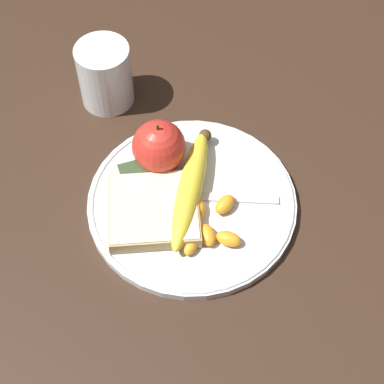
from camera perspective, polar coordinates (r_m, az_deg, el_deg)
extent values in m
plane|color=#332116|center=(0.85, 0.00, -1.21)|extent=(3.00, 3.00, 0.00)
cylinder|color=silver|center=(0.85, 0.00, -0.99)|extent=(0.28, 0.28, 0.01)
torus|color=silver|center=(0.84, 0.00, -0.76)|extent=(0.27, 0.27, 0.01)
cylinder|color=silver|center=(0.95, -7.74, 10.27)|extent=(0.08, 0.08, 0.10)
cylinder|color=orange|center=(0.95, -7.69, 9.95)|extent=(0.07, 0.07, 0.08)
sphere|color=red|center=(0.85, -2.97, 4.06)|extent=(0.07, 0.07, 0.07)
cylinder|color=brown|center=(0.82, -3.09, 5.79)|extent=(0.00, 0.00, 0.01)
ellipsoid|color=yellow|center=(0.84, 0.08, 0.36)|extent=(0.12, 0.18, 0.03)
sphere|color=#473319|center=(0.89, 1.18, 5.04)|extent=(0.02, 0.02, 0.02)
cube|color=tan|center=(0.82, -3.41, -1.64)|extent=(0.14, 0.13, 0.02)
cube|color=beige|center=(0.82, -3.41, -1.64)|extent=(0.13, 0.13, 0.02)
cube|color=silver|center=(0.85, 3.47, -0.55)|extent=(0.12, 0.06, 0.00)
cube|color=silver|center=(0.85, -2.63, -0.27)|extent=(0.06, 0.04, 0.00)
cube|color=silver|center=(0.86, -4.78, 1.40)|extent=(0.04, 0.04, 0.02)
cube|color=#334728|center=(0.85, -4.83, 1.83)|extent=(0.05, 0.04, 0.00)
ellipsoid|color=orange|center=(0.83, 0.75, -1.60)|extent=(0.03, 0.04, 0.02)
ellipsoid|color=orange|center=(0.81, 1.33, -3.86)|extent=(0.02, 0.03, 0.02)
ellipsoid|color=orange|center=(0.80, -0.14, -4.82)|extent=(0.03, 0.03, 0.02)
ellipsoid|color=orange|center=(0.80, 3.27, -4.17)|extent=(0.04, 0.04, 0.02)
ellipsoid|color=orange|center=(0.81, 0.38, -2.89)|extent=(0.02, 0.03, 0.02)
ellipsoid|color=orange|center=(0.83, 2.95, -1.11)|extent=(0.04, 0.03, 0.02)
ellipsoid|color=orange|center=(0.82, -1.14, -2.42)|extent=(0.03, 0.03, 0.02)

